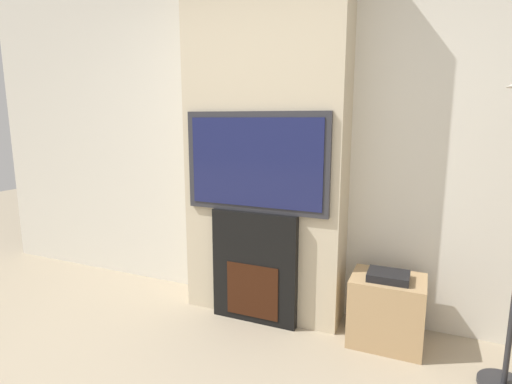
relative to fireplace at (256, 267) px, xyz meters
The scene contains 5 objects.
wall_back 1.00m from the fireplace, 90.00° to the left, with size 6.00×0.06×2.70m.
chimney_breast 0.95m from the fireplace, 90.00° to the left, with size 1.20×0.33×2.70m.
fireplace is the anchor object (origin of this frame).
television 0.78m from the fireplace, 90.00° to the right, with size 1.07×0.07×0.71m.
media_stand 0.95m from the fireplace, ahead, with size 0.47×0.37×0.51m.
Camera 1 is at (1.11, -0.91, 1.49)m, focal length 28.00 mm.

